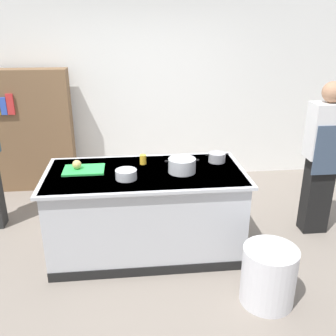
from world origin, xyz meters
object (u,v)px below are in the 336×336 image
Objects in this scene: juice_cup at (143,159)px; bookshelf at (32,131)px; stock_pot at (182,165)px; trash_bin at (268,275)px; person_chef at (323,156)px; sauce_pan at (217,157)px; mixing_bowl at (126,174)px; onion at (77,165)px.

bookshelf is at bearing 133.12° from juice_cup.
stock_pot is 2.62m from bookshelf.
trash_bin is 1.60m from person_chef.
person_chef is (1.18, 0.00, -0.03)m from sauce_pan.
trash_bin is at bearing -78.25° from sauce_pan.
juice_cup reaches higher than sauce_pan.
sauce_pan is 1.02m from mixing_bowl.
trash_bin is 0.31× the size of bookshelf.
mixing_bowl is 0.39× the size of trash_bin.
sauce_pan is at bearing 101.75° from trash_bin.
stock_pot is 0.45m from juice_cup.
bookshelf is (-1.85, 1.85, -0.12)m from stock_pot.
sauce_pan is at bearing -1.08° from juice_cup.
stock_pot is at bearing 11.70° from mixing_bowl.
juice_cup is (0.66, 0.12, -0.02)m from onion.
juice_cup is at bearing 132.11° from trash_bin.
stock_pot is at bearing -148.74° from sauce_pan.
stock_pot reaches higher than onion.
mixing_bowl is 2.03× the size of juice_cup.
sauce_pan is 0.14× the size of bookshelf.
bookshelf reaches higher than onion.
sauce_pan is at bearing 31.26° from stock_pot.
stock_pot reaches higher than sauce_pan.
mixing_bowl is 0.12× the size of person_chef.
stock_pot is at bearing 115.12° from person_chef.
onion is 2.06m from trash_bin.
person_chef is (2.62, 0.11, -0.05)m from onion.
stock_pot is 1.66× the size of mixing_bowl.
onion reaches higher than juice_cup.
sauce_pan is at bearing -35.26° from bookshelf.
juice_cup is at bearing 64.99° from mixing_bowl.
person_chef is at bearing -24.85° from bookshelf.
bookshelf is (-3.44, 1.59, -0.06)m from person_chef.
person_chef is (2.13, 0.36, -0.03)m from mixing_bowl.
bookshelf is (-1.31, 1.96, -0.09)m from mixing_bowl.
person_chef reaches higher than onion.
bookshelf is at bearing 135.12° from stock_pot.
sauce_pan is (1.44, 0.10, -0.02)m from onion.
person_chef is (1.96, -0.01, -0.04)m from juice_cup.
onion is 0.91× the size of juice_cup.
bookshelf reaches higher than trash_bin.
person_chef is 1.01× the size of bookshelf.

